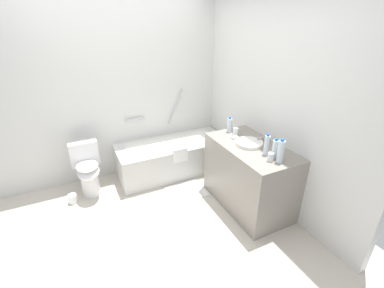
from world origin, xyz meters
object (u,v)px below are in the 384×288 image
(drinking_glass_0, at_px, (236,132))
(soap_dish, at_px, (235,137))
(bathtub, at_px, (173,156))
(water_bottle_1, at_px, (275,149))
(sink_basin, at_px, (249,143))
(drinking_glass_1, at_px, (271,157))
(sink_faucet, at_px, (262,140))
(toilet_paper_roll, at_px, (73,199))
(water_bottle_0, at_px, (230,125))
(toilet, at_px, (88,169))
(water_bottle_2, at_px, (267,145))
(water_bottle_3, at_px, (281,151))
(bath_mat, at_px, (187,191))

(drinking_glass_0, height_order, soap_dish, drinking_glass_0)
(bathtub, xyz_separation_m, water_bottle_1, (0.56, -1.51, 0.67))
(sink_basin, xyz_separation_m, drinking_glass_1, (-0.04, -0.42, 0.03))
(sink_faucet, xyz_separation_m, toilet_paper_roll, (-2.20, 0.95, -0.80))
(drinking_glass_1, relative_size, soap_dish, 1.03)
(water_bottle_0, distance_m, soap_dish, 0.23)
(toilet, height_order, water_bottle_0, water_bottle_0)
(soap_dish, bearing_deg, water_bottle_2, -83.15)
(toilet, bearing_deg, drinking_glass_0, 66.67)
(sink_faucet, distance_m, soap_dish, 0.33)
(bathtub, distance_m, water_bottle_3, 1.82)
(water_bottle_2, relative_size, drinking_glass_0, 2.53)
(drinking_glass_0, bearing_deg, toilet, 156.78)
(drinking_glass_0, distance_m, drinking_glass_1, 0.73)
(sink_faucet, height_order, soap_dish, sink_faucet)
(water_bottle_1, xyz_separation_m, water_bottle_3, (-0.01, -0.09, 0.02))
(toilet, bearing_deg, bath_mat, 65.04)
(water_bottle_0, xyz_separation_m, soap_dish, (-0.05, -0.21, -0.08))
(toilet, bearing_deg, water_bottle_1, 50.74)
(water_bottle_0, bearing_deg, water_bottle_1, -88.15)
(drinking_glass_0, height_order, bath_mat, drinking_glass_0)
(sink_basin, xyz_separation_m, drinking_glass_0, (0.02, 0.31, 0.03))
(bathtub, distance_m, soap_dish, 1.16)
(water_bottle_0, height_order, toilet_paper_roll, water_bottle_0)
(water_bottle_2, bearing_deg, drinking_glass_0, 89.51)
(toilet_paper_roll, bearing_deg, water_bottle_2, -31.24)
(bathtub, bearing_deg, soap_dish, -61.66)
(sink_basin, height_order, drinking_glass_1, drinking_glass_1)
(toilet_paper_roll, bearing_deg, bathtub, 6.51)
(water_bottle_3, height_order, toilet_paper_roll, water_bottle_3)
(toilet_paper_roll, bearing_deg, sink_basin, -25.23)
(soap_dish, distance_m, bath_mat, 1.03)
(water_bottle_0, xyz_separation_m, bath_mat, (-0.58, 0.09, -0.92))
(drinking_glass_0, bearing_deg, water_bottle_0, 95.58)
(sink_faucet, xyz_separation_m, bath_mat, (-0.77, 0.52, -0.85))
(drinking_glass_1, xyz_separation_m, soap_dish, (-0.01, 0.65, -0.04))
(toilet, distance_m, sink_faucet, 2.28)
(bathtub, relative_size, soap_dish, 18.60)
(sink_basin, distance_m, water_bottle_0, 0.44)
(drinking_glass_1, xyz_separation_m, bath_mat, (-0.53, 0.94, -0.87))
(sink_faucet, xyz_separation_m, soap_dish, (-0.24, 0.23, -0.02))
(drinking_glass_1, bearing_deg, sink_faucet, 60.66)
(sink_faucet, height_order, water_bottle_3, water_bottle_3)
(water_bottle_1, bearing_deg, sink_faucet, 67.59)
(sink_basin, height_order, bath_mat, sink_basin)
(bath_mat, bearing_deg, soap_dish, -29.00)
(toilet, relative_size, water_bottle_1, 3.18)
(toilet, bearing_deg, drinking_glass_1, 49.00)
(water_bottle_0, bearing_deg, drinking_glass_0, -84.42)
(sink_faucet, xyz_separation_m, water_bottle_2, (-0.18, -0.28, 0.09))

